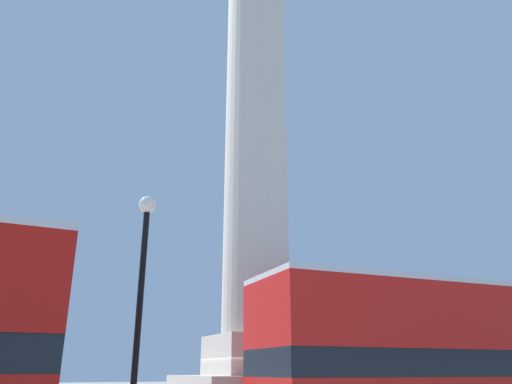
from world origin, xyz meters
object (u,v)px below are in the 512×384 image
Objects in this scene: equestrian_statue at (475,383)px; street_lamp at (139,318)px; monument_column at (256,217)px; bus_c at (470,366)px.

equestrian_statue is 0.96× the size of street_lamp.
monument_column reaches higher than bus_c.
bus_c is 1.85× the size of equestrian_statue.
bus_c is 7.85m from street_lamp.
street_lamp reaches higher than equestrian_statue.
street_lamp is (-15.38, -5.60, 1.56)m from equestrian_statue.
monument_column is 1.80× the size of bus_c.
monument_column is at bearing -135.13° from equestrian_statue.
bus_c is 1.78× the size of street_lamp.
street_lamp is at bearing -132.29° from equestrian_statue.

